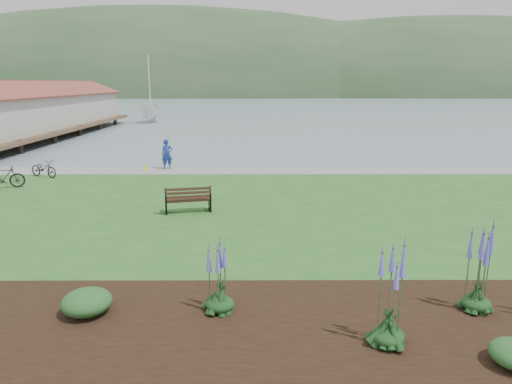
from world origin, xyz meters
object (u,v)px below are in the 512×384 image
park_bench (188,199)px  sailboat (151,122)px  person (167,152)px  bicycle_a (44,168)px

park_bench → sailboat: (-11.35, 45.24, -0.92)m
park_bench → person: bearing=93.3°
sailboat → bicycle_a: bearing=-88.0°
park_bench → sailboat: bearing=92.1°
person → bicycle_a: person is taller
bicycle_a → sailboat: (-2.90, 38.51, -0.86)m
park_bench → bicycle_a: 10.80m
person → sailboat: bearing=82.3°
bicycle_a → sailboat: bearing=29.9°
park_bench → bicycle_a: size_ratio=1.04×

